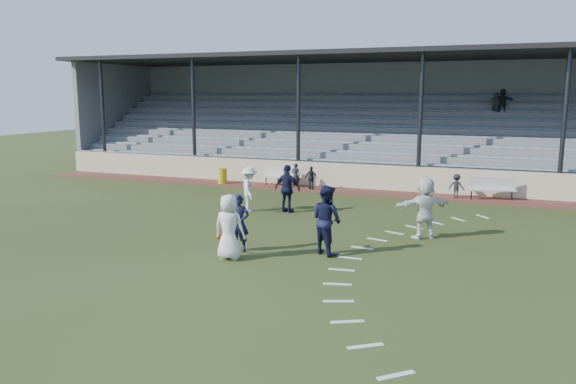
% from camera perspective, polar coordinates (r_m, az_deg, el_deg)
% --- Properties ---
extents(ground, '(90.00, 90.00, 0.00)m').
position_cam_1_polar(ground, '(16.93, -3.08, -5.71)').
color(ground, '#2D3A17').
rests_on(ground, ground).
extents(cinder_track, '(34.00, 2.00, 0.02)m').
position_cam_1_polar(cinder_track, '(26.62, 6.24, 0.05)').
color(cinder_track, '#542A21').
rests_on(cinder_track, ground).
extents(retaining_wall, '(34.00, 0.18, 1.20)m').
position_cam_1_polar(retaining_wall, '(27.53, 6.83, 1.62)').
color(retaining_wall, beige).
rests_on(retaining_wall, ground).
extents(bench_left, '(2.00, 0.47, 0.95)m').
position_cam_1_polar(bench_left, '(28.05, -0.56, 1.81)').
color(bench_left, beige).
rests_on(bench_left, cinder_track).
extents(bench_right, '(2.04, 0.95, 0.95)m').
position_cam_1_polar(bench_right, '(25.93, 20.02, 0.53)').
color(bench_right, beige).
rests_on(bench_right, cinder_track).
extents(trash_bin, '(0.48, 0.48, 0.77)m').
position_cam_1_polar(trash_bin, '(28.96, -6.68, 1.64)').
color(trash_bin, gold).
rests_on(trash_bin, cinder_track).
extents(football, '(0.20, 0.20, 0.20)m').
position_cam_1_polar(football, '(18.07, -7.00, -4.43)').
color(football, '#CB460B').
rests_on(football, ground).
extents(player_white_lead, '(0.91, 0.60, 1.84)m').
position_cam_1_polar(player_white_lead, '(15.69, -6.00, -3.55)').
color(player_white_lead, silver).
rests_on(player_white_lead, ground).
extents(player_navy_lead, '(0.68, 0.51, 1.68)m').
position_cam_1_polar(player_navy_lead, '(16.44, -4.99, -3.18)').
color(player_navy_lead, black).
rests_on(player_navy_lead, ground).
extents(player_navy_mid, '(1.23, 1.16, 2.01)m').
position_cam_1_polar(player_navy_mid, '(16.14, 3.95, -2.83)').
color(player_navy_mid, black).
rests_on(player_navy_mid, ground).
extents(player_white_wing, '(1.12, 1.31, 1.76)m').
position_cam_1_polar(player_white_wing, '(21.98, -3.96, 0.29)').
color(player_white_wing, silver).
rests_on(player_white_wing, ground).
extents(player_navy_wing, '(1.16, 0.64, 1.87)m').
position_cam_1_polar(player_navy_wing, '(21.71, -0.05, 0.33)').
color(player_navy_wing, black).
rests_on(player_navy_wing, ground).
extents(player_white_back, '(1.85, 1.53, 1.98)m').
position_cam_1_polar(player_white_back, '(18.37, 13.72, -1.56)').
color(player_white_back, silver).
rests_on(player_white_back, ground).
extents(sub_left_near, '(0.47, 0.34, 1.19)m').
position_cam_1_polar(sub_left_near, '(27.44, 0.80, 1.69)').
color(sub_left_near, black).
rests_on(sub_left_near, cinder_track).
extents(sub_left_far, '(0.67, 0.35, 1.10)m').
position_cam_1_polar(sub_left_far, '(26.98, 2.40, 1.44)').
color(sub_left_far, black).
rests_on(sub_left_far, cinder_track).
extents(sub_right, '(0.72, 0.46, 1.06)m').
position_cam_1_polar(sub_right, '(25.85, 16.75, 0.60)').
color(sub_right, black).
rests_on(sub_right, cinder_track).
extents(grandstand, '(34.60, 9.00, 6.61)m').
position_cam_1_polar(grandstand, '(31.91, 9.03, 5.60)').
color(grandstand, gray).
rests_on(grandstand, ground).
extents(penalty_arc, '(3.89, 14.63, 0.01)m').
position_cam_1_polar(penalty_arc, '(15.75, 10.83, -7.07)').
color(penalty_arc, silver).
rests_on(penalty_arc, ground).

